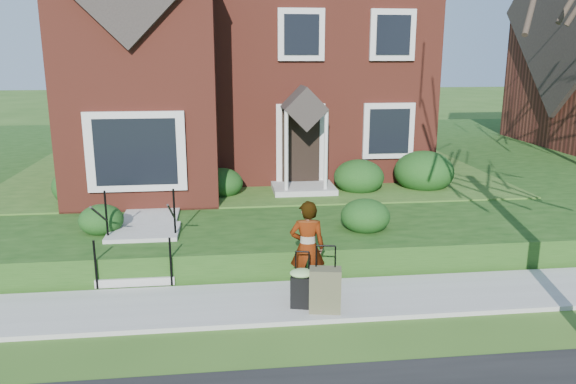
{
  "coord_description": "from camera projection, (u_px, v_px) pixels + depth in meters",
  "views": [
    {
      "loc": [
        -0.87,
        -8.73,
        4.14
      ],
      "look_at": [
        0.39,
        2.0,
        1.46
      ],
      "focal_mm": 35.0,
      "sensor_mm": 36.0,
      "label": 1
    }
  ],
  "objects": [
    {
      "name": "terrace",
      "position": [
        358.0,
        162.0,
        20.4
      ],
      "size": [
        44.0,
        20.0,
        0.6
      ],
      "primitive_type": "cube",
      "color": "#173B10",
      "rests_on": "ground"
    },
    {
      "name": "foundation_shrubs",
      "position": [
        276.0,
        179.0,
        14.01
      ],
      "size": [
        10.25,
        4.74,
        1.12
      ],
      "color": "#123510",
      "rests_on": "terrace"
    },
    {
      "name": "main_house",
      "position": [
        240.0,
        16.0,
        17.49
      ],
      "size": [
        10.4,
        10.2,
        9.4
      ],
      "color": "maroon",
      "rests_on": "terrace"
    },
    {
      "name": "sidewalk",
      "position": [
        279.0,
        302.0,
        9.5
      ],
      "size": [
        60.0,
        1.6,
        0.08
      ],
      "primitive_type": "cube",
      "color": "#9E9B93",
      "rests_on": "ground"
    },
    {
      "name": "suitcase_olive",
      "position": [
        325.0,
        290.0,
        9.01
      ],
      "size": [
        0.55,
        0.37,
        1.1
      ],
      "rotation": [
        0.0,
        0.0,
        -0.19
      ],
      "color": "#4E4E34",
      "rests_on": "sidewalk"
    },
    {
      "name": "front_steps",
      "position": [
        141.0,
        247.0,
        10.89
      ],
      "size": [
        1.4,
        2.02,
        1.5
      ],
      "color": "#9E9B93",
      "rests_on": "ground"
    },
    {
      "name": "ground",
      "position": [
        279.0,
        304.0,
        9.51
      ],
      "size": [
        120.0,
        120.0,
        0.0
      ],
      "primitive_type": "plane",
      "color": "#2D5119",
      "rests_on": "ground"
    },
    {
      "name": "walkway",
      "position": [
        158.0,
        199.0,
        13.9
      ],
      "size": [
        1.2,
        6.0,
        0.06
      ],
      "primitive_type": "cube",
      "color": "#9E9B93",
      "rests_on": "terrace"
    },
    {
      "name": "suitcase_black",
      "position": [
        302.0,
        286.0,
        9.15
      ],
      "size": [
        0.46,
        0.41,
        0.96
      ],
      "rotation": [
        0.0,
        0.0,
        -0.25
      ],
      "color": "black",
      "rests_on": "sidewalk"
    },
    {
      "name": "woman",
      "position": [
        307.0,
        248.0,
        9.59
      ],
      "size": [
        0.64,
        0.46,
        1.66
      ],
      "primitive_type": "imported",
      "rotation": [
        0.0,
        0.0,
        3.04
      ],
      "color": "#999999",
      "rests_on": "sidewalk"
    }
  ]
}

